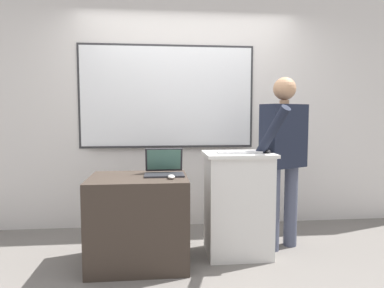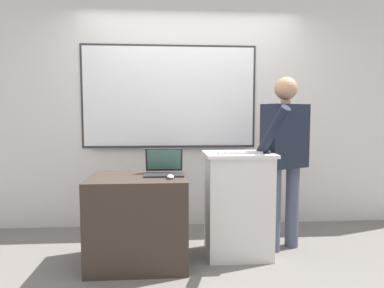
{
  "view_description": "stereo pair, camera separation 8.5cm",
  "coord_description": "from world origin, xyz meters",
  "px_view_note": "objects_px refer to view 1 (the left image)",
  "views": [
    {
      "loc": [
        -0.33,
        -2.66,
        1.31
      ],
      "look_at": [
        -0.03,
        0.41,
        1.05
      ],
      "focal_mm": 32.0,
      "sensor_mm": 36.0,
      "label": 1
    },
    {
      "loc": [
        -0.25,
        -2.67,
        1.31
      ],
      "look_at": [
        -0.03,
        0.41,
        1.05
      ],
      "focal_mm": 32.0,
      "sensor_mm": 36.0,
      "label": 2
    }
  ],
  "objects_px": {
    "person_presenter": "(283,150)",
    "computer_mouse_by_keyboard": "(267,151)",
    "side_desk": "(139,220)",
    "wireless_keyboard": "(239,152)",
    "computer_mouse_by_laptop": "(171,177)",
    "laptop": "(164,167)",
    "lectern_podium": "(238,204)"
  },
  "relations": [
    {
      "from": "laptop",
      "to": "wireless_keyboard",
      "type": "xyz_separation_m",
      "value": [
        0.68,
        -0.03,
        0.13
      ]
    },
    {
      "from": "wireless_keyboard",
      "to": "person_presenter",
      "type": "bearing_deg",
      "value": 19.05
    },
    {
      "from": "person_presenter",
      "to": "wireless_keyboard",
      "type": "height_order",
      "value": "person_presenter"
    },
    {
      "from": "computer_mouse_by_keyboard",
      "to": "side_desk",
      "type": "bearing_deg",
      "value": -177.75
    },
    {
      "from": "side_desk",
      "to": "computer_mouse_by_laptop",
      "type": "relative_size",
      "value": 8.47
    },
    {
      "from": "computer_mouse_by_keyboard",
      "to": "computer_mouse_by_laptop",
      "type": "bearing_deg",
      "value": -168.59
    },
    {
      "from": "side_desk",
      "to": "computer_mouse_by_keyboard",
      "type": "relative_size",
      "value": 8.47
    },
    {
      "from": "side_desk",
      "to": "wireless_keyboard",
      "type": "bearing_deg",
      "value": 3.26
    },
    {
      "from": "side_desk",
      "to": "computer_mouse_by_laptop",
      "type": "xyz_separation_m",
      "value": [
        0.28,
        -0.13,
        0.41
      ]
    },
    {
      "from": "wireless_keyboard",
      "to": "computer_mouse_by_laptop",
      "type": "relative_size",
      "value": 4.02
    },
    {
      "from": "side_desk",
      "to": "wireless_keyboard",
      "type": "relative_size",
      "value": 2.11
    },
    {
      "from": "side_desk",
      "to": "lectern_podium",
      "type": "bearing_deg",
      "value": 7.1
    },
    {
      "from": "person_presenter",
      "to": "wireless_keyboard",
      "type": "relative_size",
      "value": 4.16
    },
    {
      "from": "side_desk",
      "to": "computer_mouse_by_keyboard",
      "type": "distance_m",
      "value": 1.3
    },
    {
      "from": "lectern_podium",
      "to": "person_presenter",
      "type": "bearing_deg",
      "value": 12.28
    },
    {
      "from": "person_presenter",
      "to": "laptop",
      "type": "relative_size",
      "value": 4.83
    },
    {
      "from": "wireless_keyboard",
      "to": "side_desk",
      "type": "bearing_deg",
      "value": -176.74
    },
    {
      "from": "laptop",
      "to": "wireless_keyboard",
      "type": "distance_m",
      "value": 0.69
    },
    {
      "from": "laptop",
      "to": "computer_mouse_by_keyboard",
      "type": "xyz_separation_m",
      "value": [
        0.94,
        -0.04,
        0.14
      ]
    },
    {
      "from": "side_desk",
      "to": "computer_mouse_by_keyboard",
      "type": "bearing_deg",
      "value": 2.25
    },
    {
      "from": "person_presenter",
      "to": "side_desk",
      "type": "bearing_deg",
      "value": 164.62
    },
    {
      "from": "lectern_podium",
      "to": "laptop",
      "type": "distance_m",
      "value": 0.77
    },
    {
      "from": "side_desk",
      "to": "computer_mouse_by_keyboard",
      "type": "xyz_separation_m",
      "value": [
        1.16,
        0.05,
        0.59
      ]
    },
    {
      "from": "lectern_podium",
      "to": "person_presenter",
      "type": "relative_size",
      "value": 0.58
    },
    {
      "from": "wireless_keyboard",
      "to": "computer_mouse_by_laptop",
      "type": "height_order",
      "value": "wireless_keyboard"
    },
    {
      "from": "laptop",
      "to": "computer_mouse_by_laptop",
      "type": "height_order",
      "value": "laptop"
    },
    {
      "from": "side_desk",
      "to": "laptop",
      "type": "bearing_deg",
      "value": 20.46
    },
    {
      "from": "computer_mouse_by_laptop",
      "to": "side_desk",
      "type": "bearing_deg",
      "value": 154.87
    },
    {
      "from": "person_presenter",
      "to": "computer_mouse_by_keyboard",
      "type": "distance_m",
      "value": 0.28
    },
    {
      "from": "person_presenter",
      "to": "computer_mouse_by_laptop",
      "type": "xyz_separation_m",
      "value": [
        -1.1,
        -0.35,
        -0.17
      ]
    },
    {
      "from": "person_presenter",
      "to": "computer_mouse_by_keyboard",
      "type": "relative_size",
      "value": 16.69
    },
    {
      "from": "wireless_keyboard",
      "to": "computer_mouse_by_keyboard",
      "type": "height_order",
      "value": "computer_mouse_by_keyboard"
    }
  ]
}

